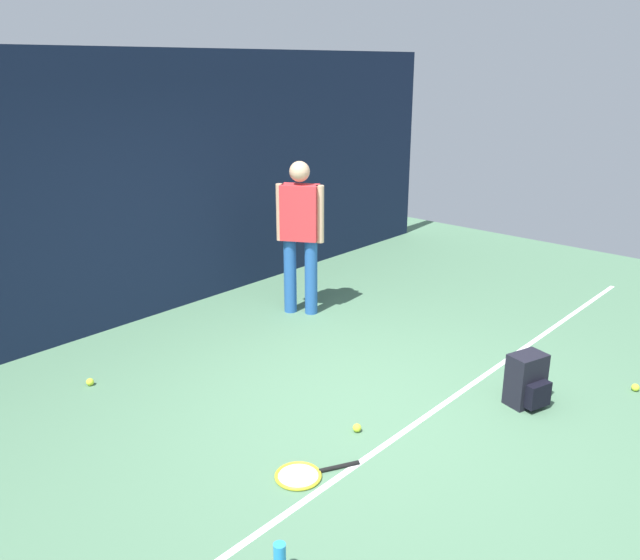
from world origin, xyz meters
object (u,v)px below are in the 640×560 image
at_px(tennis_ball_far_left, 635,387).
at_px(water_bottle, 280,560).
at_px(tennis_racket, 302,475).
at_px(tennis_ball_by_fence, 357,428).
at_px(backpack, 527,381).
at_px(tennis_player, 300,229).
at_px(tennis_ball_near_player, 90,382).

bearing_deg(tennis_ball_far_left, water_bottle, 167.80).
distance_m(tennis_racket, tennis_ball_by_fence, 0.70).
bearing_deg(backpack, tennis_ball_far_left, -18.25).
distance_m(tennis_player, tennis_ball_by_fence, 2.73).
distance_m(tennis_ball_far_left, water_bottle, 3.62).
xyz_separation_m(tennis_ball_by_fence, tennis_ball_far_left, (2.11, -1.37, 0.00)).
height_order(tennis_ball_far_left, water_bottle, water_bottle).
distance_m(backpack, water_bottle, 2.70).
bearing_deg(tennis_ball_by_fence, backpack, -31.31).
distance_m(tennis_ball_by_fence, tennis_ball_far_left, 2.51).
xyz_separation_m(backpack, water_bottle, (-2.69, 0.16, -0.11)).
bearing_deg(water_bottle, tennis_ball_near_player, 80.70).
distance_m(tennis_ball_near_player, water_bottle, 2.86).
bearing_deg(tennis_ball_near_player, tennis_ball_by_fence, -66.28).
relative_size(tennis_racket, backpack, 1.42).
relative_size(tennis_player, tennis_ball_by_fence, 25.76).
bearing_deg(tennis_player, tennis_ball_near_player, 56.99).
relative_size(backpack, tennis_ball_by_fence, 6.67).
bearing_deg(tennis_ball_far_left, tennis_player, 99.35).
bearing_deg(tennis_player, backpack, 144.92).
distance_m(tennis_racket, water_bottle, 0.92).
relative_size(tennis_racket, water_bottle, 2.96).
height_order(tennis_racket, backpack, backpack).
bearing_deg(tennis_ball_by_fence, tennis_player, 53.07).
bearing_deg(water_bottle, tennis_racket, 35.68).
distance_m(tennis_ball_by_fence, water_bottle, 1.56).
relative_size(tennis_player, tennis_racket, 2.72).
relative_size(backpack, tennis_ball_far_left, 6.67).
height_order(tennis_player, tennis_ball_near_player, tennis_player).
relative_size(tennis_ball_near_player, tennis_ball_far_left, 1.00).
distance_m(tennis_player, tennis_racket, 3.23).
xyz_separation_m(tennis_racket, water_bottle, (-0.74, -0.53, 0.09)).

